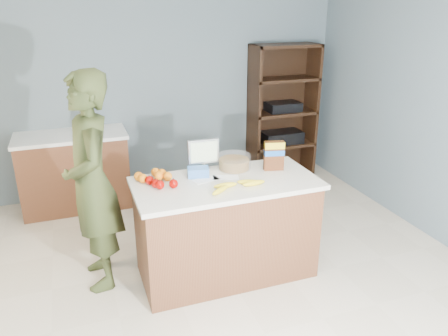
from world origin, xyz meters
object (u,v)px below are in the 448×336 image
object	(u,v)px
counter_peninsula	(226,232)
person	(92,183)
cereal_box	(274,154)
shelving_unit	(281,114)
tv	(204,153)

from	to	relation	value
counter_peninsula	person	bearing A→B (deg)	165.62
counter_peninsula	cereal_box	distance (m)	0.81
shelving_unit	person	xyz separation A→B (m)	(-2.62, -1.77, 0.06)
tv	shelving_unit	bearing A→B (deg)	46.38
person	tv	distance (m)	0.98
shelving_unit	tv	size ratio (longest dim) A/B	6.38
tv	cereal_box	bearing A→B (deg)	-20.45
counter_peninsula	shelving_unit	size ratio (longest dim) A/B	0.87
counter_peninsula	shelving_unit	xyz separation A→B (m)	(1.55, 2.05, 0.45)
tv	cereal_box	world-z (taller)	tv
counter_peninsula	tv	xyz separation A→B (m)	(-0.10, 0.32, 0.64)
counter_peninsula	cereal_box	world-z (taller)	cereal_box
shelving_unit	person	size ratio (longest dim) A/B	0.97
person	cereal_box	distance (m)	1.58
counter_peninsula	tv	bearing A→B (deg)	106.55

